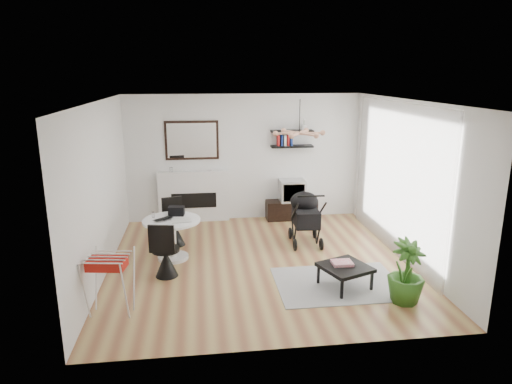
{
  "coord_description": "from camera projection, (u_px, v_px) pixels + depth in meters",
  "views": [
    {
      "loc": [
        -0.97,
        -7.11,
        3.12
      ],
      "look_at": [
        -0.01,
        0.4,
        1.14
      ],
      "focal_mm": 32.0,
      "sensor_mm": 36.0,
      "label": 1
    }
  ],
  "objects": [
    {
      "name": "crt_tv",
      "position": [
        292.0,
        190.0,
        9.89
      ],
      "size": [
        0.54,
        0.47,
        0.47
      ],
      "color": "silver",
      "rests_on": "tv_console"
    },
    {
      "name": "stroller",
      "position": [
        305.0,
        219.0,
        8.53
      ],
      "size": [
        0.58,
        0.91,
        1.07
      ],
      "rotation": [
        0.0,
        0.0,
        -0.06
      ],
      "color": "black",
      "rests_on": "floor"
    },
    {
      "name": "wall_right",
      "position": [
        406.0,
        181.0,
        7.69
      ],
      "size": [
        0.0,
        5.0,
        5.0
      ],
      "primitive_type": "plane",
      "rotation": [
        1.57,
        0.0,
        -1.57
      ],
      "color": "white",
      "rests_on": "floor"
    },
    {
      "name": "chair_near",
      "position": [
        166.0,
        259.0,
        7.14
      ],
      "size": [
        0.45,
        0.47,
        0.91
      ],
      "rotation": [
        0.0,
        0.0,
        2.95
      ],
      "color": "black",
      "rests_on": "floor"
    },
    {
      "name": "drinking_glass",
      "position": [
        153.0,
        215.0,
        7.83
      ],
      "size": [
        0.05,
        0.05,
        0.09
      ],
      "primitive_type": "cylinder",
      "color": "white",
      "rests_on": "dining_table"
    },
    {
      "name": "newspaper",
      "position": [
        181.0,
        220.0,
        7.66
      ],
      "size": [
        0.35,
        0.3,
        0.01
      ],
      "primitive_type": "cube",
      "rotation": [
        0.0,
        0.0,
        0.11
      ],
      "color": "silver",
      "rests_on": "dining_table"
    },
    {
      "name": "potted_plant",
      "position": [
        406.0,
        272.0,
        6.3
      ],
      "size": [
        0.65,
        0.65,
        0.91
      ],
      "primitive_type": "imported",
      "rotation": [
        0.0,
        0.0,
        0.36
      ],
      "color": "#2D601B",
      "rests_on": "floor"
    },
    {
      "name": "wall_left",
      "position": [
        101.0,
        190.0,
        7.08
      ],
      "size": [
        0.0,
        5.0,
        5.0
      ],
      "primitive_type": "plane",
      "rotation": [
        1.57,
        0.0,
        1.57
      ],
      "color": "white",
      "rests_on": "floor"
    },
    {
      "name": "pendant_lamp",
      "position": [
        299.0,
        133.0,
        7.56
      ],
      "size": [
        0.9,
        0.9,
        0.1
      ],
      "primitive_type": null,
      "color": "tan",
      "rests_on": "ceiling"
    },
    {
      "name": "shelf_lower",
      "position": [
        292.0,
        146.0,
        9.72
      ],
      "size": [
        0.9,
        0.25,
        0.04
      ],
      "primitive_type": "cube",
      "color": "black",
      "rests_on": "wall_back"
    },
    {
      "name": "shelf_upper",
      "position": [
        292.0,
        131.0,
        9.64
      ],
      "size": [
        0.9,
        0.25,
        0.04
      ],
      "primitive_type": "cube",
      "color": "black",
      "rests_on": "wall_back"
    },
    {
      "name": "dining_table",
      "position": [
        172.0,
        233.0,
        7.78
      ],
      "size": [
        0.98,
        0.98,
        0.71
      ],
      "color": "white",
      "rests_on": "floor"
    },
    {
      "name": "ceiling",
      "position": [
        260.0,
        101.0,
        7.04
      ],
      "size": [
        5.0,
        5.0,
        0.0
      ],
      "primitive_type": "plane",
      "color": "white",
      "rests_on": "wall_back"
    },
    {
      "name": "rug",
      "position": [
        338.0,
        283.0,
        6.95
      ],
      "size": [
        1.88,
        1.36,
        0.01
      ],
      "primitive_type": "cube",
      "color": "#989898",
      "rests_on": "floor"
    },
    {
      "name": "laptop",
      "position": [
        165.0,
        220.0,
        7.65
      ],
      "size": [
        0.41,
        0.39,
        0.03
      ],
      "primitive_type": "imported",
      "rotation": [
        0.0,
        0.0,
        0.71
      ],
      "color": "black",
      "rests_on": "dining_table"
    },
    {
      "name": "tv_console",
      "position": [
        291.0,
        210.0,
        10.0
      ],
      "size": [
        1.1,
        0.39,
        0.41
      ],
      "primitive_type": "cube",
      "color": "black",
      "rests_on": "floor"
    },
    {
      "name": "fireplace",
      "position": [
        194.0,
        190.0,
        9.75
      ],
      "size": [
        1.5,
        0.17,
        2.16
      ],
      "color": "white",
      "rests_on": "floor"
    },
    {
      "name": "floor",
      "position": [
        260.0,
        263.0,
        7.73
      ],
      "size": [
        5.0,
        5.0,
        0.0
      ],
      "primitive_type": "plane",
      "color": "#925838",
      "rests_on": "ground"
    },
    {
      "name": "black_bag",
      "position": [
        176.0,
        211.0,
        7.93
      ],
      "size": [
        0.29,
        0.19,
        0.16
      ],
      "primitive_type": "cube",
      "rotation": [
        0.0,
        0.0,
        -0.13
      ],
      "color": "black",
      "rests_on": "dining_table"
    },
    {
      "name": "sheer_curtain",
      "position": [
        396.0,
        179.0,
        7.87
      ],
      "size": [
        0.04,
        3.6,
        2.6
      ],
      "primitive_type": "cube",
      "color": "white",
      "rests_on": "wall_right"
    },
    {
      "name": "drying_rack",
      "position": [
        110.0,
        284.0,
        5.98
      ],
      "size": [
        0.63,
        0.6,
        0.83
      ],
      "rotation": [
        0.0,
        0.0,
        -0.15
      ],
      "color": "white",
      "rests_on": "floor"
    },
    {
      "name": "wall_back",
      "position": [
        244.0,
        158.0,
        9.79
      ],
      "size": [
        5.0,
        0.0,
        5.0
      ],
      "primitive_type": "plane",
      "rotation": [
        1.57,
        0.0,
        0.0
      ],
      "color": "white",
      "rests_on": "floor"
    },
    {
      "name": "chair_far",
      "position": [
        175.0,
        230.0,
        8.48
      ],
      "size": [
        0.45,
        0.46,
        0.88
      ],
      "rotation": [
        0.0,
        0.0,
        0.29
      ],
      "color": "black",
      "rests_on": "floor"
    },
    {
      "name": "magazines",
      "position": [
        342.0,
        263.0,
        6.81
      ],
      "size": [
        0.3,
        0.24,
        0.04
      ],
      "primitive_type": "cube",
      "rotation": [
        0.0,
        0.0,
        -0.01
      ],
      "color": "#C9324A",
      "rests_on": "coffee_table"
    },
    {
      "name": "coffee_table",
      "position": [
        345.0,
        268.0,
        6.77
      ],
      "size": [
        0.84,
        0.84,
        0.33
      ],
      "rotation": [
        0.0,
        0.0,
        0.37
      ],
      "color": "black",
      "rests_on": "rug"
    }
  ]
}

